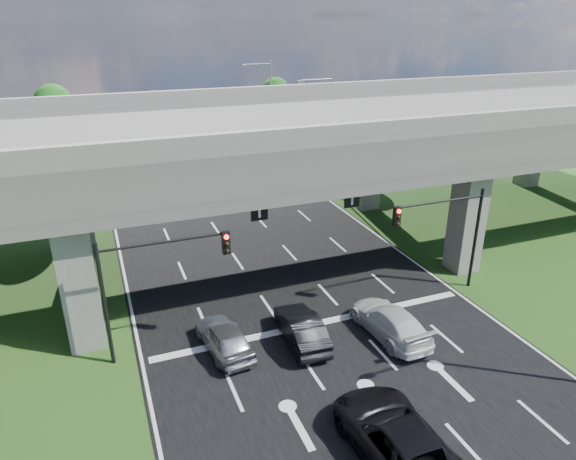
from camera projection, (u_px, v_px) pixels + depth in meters
ground at (348, 364)px, 23.46m from camera, size 160.00×160.00×0.00m
road at (274, 270)px, 32.05m from camera, size 18.00×120.00×0.03m
overpass at (262, 138)px, 30.70m from camera, size 80.00×15.00×10.00m
signal_right at (447, 225)px, 27.84m from camera, size 5.76×0.54×6.00m
signal_left at (153, 274)px, 22.61m from camera, size 5.76×0.54×6.00m
streetlight_far at (327, 124)px, 45.19m from camera, size 3.38×0.25×10.00m
streetlight_beyond at (268, 99)px, 58.94m from camera, size 3.38×0.25×10.00m
tree_left_near at (32, 155)px, 39.27m from camera, size 4.50×4.50×7.80m
tree_left_mid at (2, 144)px, 45.39m from camera, size 3.91×3.90×6.76m
tree_left_far at (52, 115)px, 53.23m from camera, size 4.80×4.80×8.32m
tree_right_near at (337, 128)px, 50.14m from camera, size 4.20×4.20×7.28m
tree_right_mid at (329, 116)px, 58.14m from camera, size 3.91×3.90×6.76m
tree_right_far at (272, 102)px, 63.43m from camera, size 4.50×4.50×7.80m
car_silver at (224, 337)px, 24.07m from camera, size 2.25×4.49×1.47m
car_dark at (301, 328)px, 24.76m from camera, size 1.86×4.60×1.48m
car_white at (390, 321)px, 25.28m from camera, size 2.38×5.26×1.49m
car_trailing at (399, 440)px, 18.06m from camera, size 2.97×6.25×1.72m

